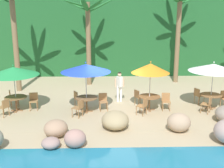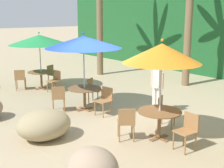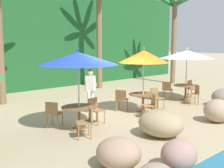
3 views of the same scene
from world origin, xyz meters
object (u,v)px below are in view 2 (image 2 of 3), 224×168
dining_table_blue (85,92)px  chair_orange_inland (164,109)px  chair_orange_left (126,121)px  chair_blue_seaward (105,99)px  waiter_in_white (157,83)px  chair_green_inland (52,73)px  dining_table_green (41,75)px  umbrella_orange (162,53)px  chair_orange_seaward (188,129)px  chair_blue_inland (93,89)px  umbrella_blue (83,42)px  chair_blue_left (58,97)px  chair_green_left (20,78)px  umbrella_green (39,40)px  chair_green_seaward (55,79)px  dining_table_orange (160,116)px

dining_table_blue → chair_orange_inland: (2.70, 0.84, -0.10)m
dining_table_blue → chair_orange_left: bearing=-12.5°
chair_blue_seaward → waiter_in_white: 1.70m
chair_green_inland → waiter_in_white: bearing=6.4°
dining_table_green → umbrella_orange: (6.75, -0.05, 1.57)m
dining_table_blue → chair_blue_seaward: (0.83, 0.21, -0.10)m
dining_table_green → chair_orange_seaward: chair_orange_seaward is taller
dining_table_blue → chair_blue_inland: chair_blue_inland is taller
chair_green_inland → chair_blue_seaward: same height
umbrella_blue → chair_blue_inland: umbrella_blue is taller
chair_blue_inland → waiter_in_white: size_ratio=0.51×
umbrella_orange → chair_orange_inland: (-0.48, 0.71, -1.67)m
umbrella_blue → chair_blue_left: size_ratio=2.93×
chair_green_left → waiter_in_white: (5.62, 2.18, 0.47)m
umbrella_green → chair_green_inland: (-0.42, 0.74, -1.56)m
chair_blue_inland → umbrella_orange: (3.69, -0.55, 1.67)m
chair_blue_inland → chair_orange_seaward: size_ratio=1.00×
umbrella_orange → chair_green_seaward: bearing=177.5°
dining_table_orange → chair_green_left: bearing=-174.0°
chair_green_inland → chair_blue_seaward: bearing=-8.5°
umbrella_green → dining_table_green: 1.45m
umbrella_green → chair_blue_left: size_ratio=2.86×
dining_table_orange → chair_orange_seaward: size_ratio=1.26×
dining_table_blue → chair_green_seaward: bearing=171.8°
chair_green_left → waiter_in_white: 6.05m
chair_green_seaward → dining_table_orange: chair_green_seaward is taller
chair_green_left → chair_blue_seaward: (4.72, 0.82, 0.00)m
chair_green_left → chair_blue_left: 3.57m
dining_table_orange → chair_green_inland: bearing=173.7°
chair_green_inland → chair_blue_seaward: 4.87m
dining_table_green → chair_blue_inland: bearing=9.3°
umbrella_blue → umbrella_orange: (3.18, 0.14, -0.05)m
umbrella_blue → chair_orange_inland: (2.70, 0.84, -1.73)m
dining_table_green → chair_green_left: chair_green_left is taller
chair_blue_inland → chair_green_inland: bearing=176.0°
umbrella_green → dining_table_green: bearing=0.0°
umbrella_green → chair_green_left: umbrella_green is taller
chair_green_seaward → chair_green_left: size_ratio=1.00×
dining_table_orange → chair_orange_left: (-0.41, -0.75, -0.10)m
chair_blue_inland → chair_orange_left: size_ratio=1.00×
chair_blue_seaward → umbrella_orange: (2.36, -0.08, 1.67)m
chair_green_seaward → umbrella_orange: 6.15m
chair_blue_seaward → chair_blue_left: 1.53m
chair_green_seaward → dining_table_green: bearing=-166.2°
chair_green_seaward → chair_blue_seaward: bearing=-2.9°
dining_table_blue → chair_orange_inland: chair_orange_inland is taller
umbrella_blue → dining_table_orange: 3.58m
umbrella_green → chair_orange_left: size_ratio=2.86×
umbrella_orange → dining_table_green: bearing=179.5°
dining_table_green → chair_blue_left: chair_blue_left is taller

